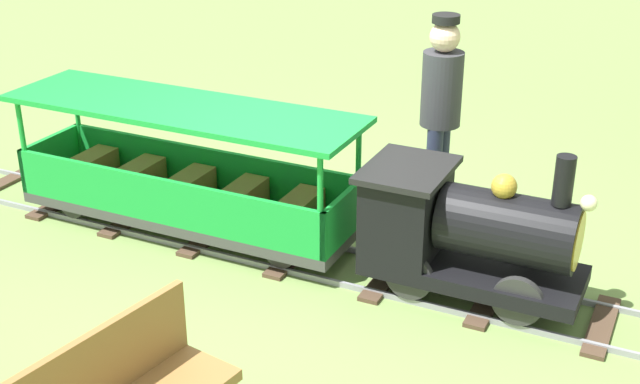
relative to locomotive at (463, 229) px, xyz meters
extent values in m
plane|color=#75934C|center=(0.00, -1.19, -0.48)|extent=(60.00, 60.00, 0.00)
cube|color=gray|center=(-0.24, -1.21, -0.46)|extent=(0.03, 6.40, 0.04)
cube|color=gray|center=(0.24, -1.21, -0.46)|extent=(0.03, 6.40, 0.04)
cube|color=#4C3828|center=(0.00, -3.35, -0.47)|extent=(0.72, 0.14, 0.03)
cube|color=#4C3828|center=(0.00, -2.63, -0.47)|extent=(0.72, 0.14, 0.03)
cube|color=#4C3828|center=(0.00, -1.92, -0.47)|extent=(0.72, 0.14, 0.03)
cube|color=#4C3828|center=(0.00, -1.21, -0.47)|extent=(0.72, 0.14, 0.03)
cube|color=#4C3828|center=(0.00, -0.50, -0.47)|extent=(0.72, 0.14, 0.03)
cube|color=#4C3828|center=(0.00, 0.21, -0.47)|extent=(0.72, 0.14, 0.03)
cube|color=#4C3828|center=(0.00, 0.92, -0.47)|extent=(0.72, 0.14, 0.03)
cube|color=black|center=(0.00, 0.09, -0.27)|extent=(0.60, 1.40, 0.10)
cylinder|color=black|center=(0.00, 0.29, 0.08)|extent=(0.44, 0.85, 0.44)
cylinder|color=#B7932D|center=(0.00, 0.71, 0.08)|extent=(0.37, 0.02, 0.37)
cylinder|color=black|center=(0.00, 0.59, 0.45)|extent=(0.12, 0.12, 0.31)
sphere|color=#B7932D|center=(0.00, 0.24, 0.35)|extent=(0.16, 0.16, 0.16)
cube|color=black|center=(0.00, -0.39, 0.05)|extent=(0.60, 0.45, 0.55)
cube|color=black|center=(0.00, -0.39, 0.35)|extent=(0.68, 0.53, 0.04)
sphere|color=#F2EAB2|center=(0.00, 0.74, 0.34)|extent=(0.10, 0.10, 0.10)
cylinder|color=#2D2D2D|center=(-0.24, 0.44, -0.28)|extent=(0.05, 0.32, 0.32)
cylinder|color=#2D2D2D|center=(0.24, 0.44, -0.28)|extent=(0.05, 0.32, 0.32)
cylinder|color=#2D2D2D|center=(-0.24, -0.26, -0.28)|extent=(0.05, 0.32, 0.32)
cylinder|color=#2D2D2D|center=(0.24, -0.26, -0.28)|extent=(0.05, 0.32, 0.32)
cube|color=#3F3F3F|center=(0.00, -2.11, -0.30)|extent=(0.68, 2.60, 0.08)
cube|color=green|center=(-0.32, -2.11, -0.09)|extent=(0.04, 2.60, 0.35)
cube|color=green|center=(0.32, -2.11, -0.09)|extent=(0.04, 2.60, 0.35)
cube|color=green|center=(0.00, -0.83, -0.09)|extent=(0.68, 0.04, 0.35)
cube|color=green|center=(0.00, -3.39, -0.09)|extent=(0.68, 0.04, 0.35)
cylinder|color=green|center=(-0.31, -0.86, 0.11)|extent=(0.04, 0.04, 0.75)
cylinder|color=green|center=(0.31, -0.86, 0.11)|extent=(0.04, 0.04, 0.75)
cylinder|color=green|center=(-0.31, -3.36, 0.11)|extent=(0.04, 0.04, 0.75)
cylinder|color=green|center=(0.31, -3.36, 0.11)|extent=(0.04, 0.04, 0.75)
cube|color=green|center=(0.00, -2.11, 0.51)|extent=(0.78, 2.70, 0.04)
cube|color=olive|center=(0.00, -3.03, -0.14)|extent=(0.52, 0.20, 0.24)
cube|color=olive|center=(0.00, -2.57, -0.14)|extent=(0.52, 0.20, 0.24)
cube|color=olive|center=(0.00, -2.11, -0.14)|extent=(0.52, 0.20, 0.24)
cube|color=olive|center=(0.00, -1.65, -0.14)|extent=(0.52, 0.20, 0.24)
cube|color=olive|center=(0.00, -1.19, -0.14)|extent=(0.52, 0.20, 0.24)
cylinder|color=#262626|center=(-0.24, -1.20, -0.32)|extent=(0.04, 0.24, 0.24)
cylinder|color=#262626|center=(0.24, -1.20, -0.32)|extent=(0.04, 0.24, 0.24)
cylinder|color=#262626|center=(-0.24, -3.02, -0.32)|extent=(0.04, 0.24, 0.24)
cylinder|color=#262626|center=(0.24, -3.02, -0.32)|extent=(0.04, 0.24, 0.24)
cylinder|color=#282D47|center=(-1.08, -0.50, -0.08)|extent=(0.12, 0.12, 0.80)
cylinder|color=#282D47|center=(-0.90, -0.50, -0.08)|extent=(0.12, 0.12, 0.80)
cylinder|color=#333338|center=(-0.99, -0.50, 0.59)|extent=(0.30, 0.30, 0.55)
sphere|color=beige|center=(-0.99, -0.50, 0.98)|extent=(0.22, 0.22, 0.22)
cylinder|color=black|center=(-0.99, -0.50, 1.11)|extent=(0.20, 0.20, 0.06)
cube|color=olive|center=(2.43, -1.02, 0.14)|extent=(1.29, 0.25, 0.40)
camera|label=1|loc=(4.75, 1.27, 2.44)|focal=47.53mm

